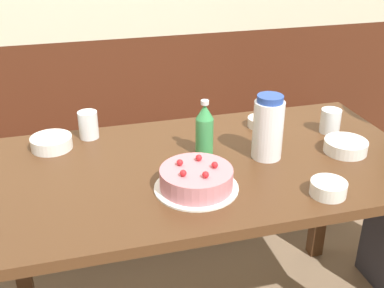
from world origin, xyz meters
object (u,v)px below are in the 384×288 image
(water_pitcher, at_px, (268,128))
(bowl_rice_small, at_px, (261,122))
(bench_seat, at_px, (158,180))
(soju_bottle, at_px, (204,129))
(birthday_cake, at_px, (196,179))
(bowl_sauce_shallow, at_px, (346,146))
(glass_tumbler_short, at_px, (88,125))
(glass_water_tall, at_px, (330,121))
(bowl_soup_white, at_px, (51,143))
(bowl_side_dish, at_px, (328,188))

(water_pitcher, distance_m, bowl_rice_small, 0.27)
(bench_seat, bearing_deg, soju_bottle, -88.49)
(birthday_cake, relative_size, bowl_sauce_shallow, 1.73)
(bowl_sauce_shallow, xyz_separation_m, glass_tumbler_short, (-0.85, 0.35, 0.03))
(soju_bottle, distance_m, glass_water_tall, 0.51)
(bench_seat, relative_size, soju_bottle, 10.51)
(birthday_cake, distance_m, glass_tumbler_short, 0.53)
(bowl_soup_white, relative_size, bowl_rice_small, 1.39)
(soju_bottle, height_order, bowl_side_dish, soju_bottle)
(birthday_cake, bearing_deg, water_pitcher, 25.74)
(water_pitcher, xyz_separation_m, bowl_soup_white, (-0.70, 0.26, -0.09))
(water_pitcher, bearing_deg, bowl_sauce_shallow, -8.00)
(bowl_rice_small, relative_size, bowl_side_dish, 0.96)
(bench_seat, bearing_deg, bowl_soup_white, -129.71)
(birthday_cake, distance_m, bowl_rice_small, 0.53)
(bench_seat, bearing_deg, bowl_sauce_shallow, -60.59)
(water_pitcher, height_order, glass_tumbler_short, water_pitcher)
(bowl_side_dish, xyz_separation_m, glass_tumbler_short, (-0.65, 0.59, 0.03))
(water_pitcher, distance_m, glass_water_tall, 0.34)
(bowl_rice_small, bearing_deg, bowl_soup_white, 178.78)
(bench_seat, xyz_separation_m, bowl_side_dish, (0.30, -1.11, 0.56))
(water_pitcher, height_order, bowl_rice_small, water_pitcher)
(bowl_side_dish, bearing_deg, glass_water_tall, 59.92)
(bowl_soup_white, relative_size, glass_tumbler_short, 1.42)
(bowl_rice_small, bearing_deg, soju_bottle, -149.36)
(birthday_cake, bearing_deg, bowl_sauce_shallow, 9.88)
(soju_bottle, relative_size, bowl_side_dish, 1.83)
(water_pitcher, relative_size, bowl_rice_small, 2.14)
(bowl_rice_small, bearing_deg, birthday_cake, -134.10)
(birthday_cake, distance_m, soju_bottle, 0.24)
(water_pitcher, relative_size, bowl_sauce_shallow, 1.50)
(bowl_soup_white, distance_m, glass_tumbler_short, 0.15)
(bowl_sauce_shallow, relative_size, glass_tumbler_short, 1.47)
(birthday_cake, xyz_separation_m, water_pitcher, (0.29, 0.14, 0.08))
(bowl_rice_small, bearing_deg, glass_water_tall, -26.82)
(bowl_soup_white, relative_size, bowl_sauce_shallow, 0.97)
(glass_tumbler_short, bearing_deg, bowl_sauce_shallow, -22.57)
(water_pitcher, distance_m, glass_tumbler_short, 0.65)
(birthday_cake, relative_size, glass_tumbler_short, 2.54)
(bowl_rice_small, relative_size, glass_tumbler_short, 1.02)
(birthday_cake, bearing_deg, bowl_rice_small, 45.90)
(glass_tumbler_short, bearing_deg, soju_bottle, -32.61)
(water_pitcher, bearing_deg, bowl_side_dish, -73.41)
(bench_seat, bearing_deg, glass_tumbler_short, -123.63)
(bowl_rice_small, relative_size, glass_water_tall, 1.15)
(bowl_sauce_shallow, height_order, glass_tumbler_short, glass_tumbler_short)
(bowl_side_dish, relative_size, glass_tumbler_short, 1.07)
(soju_bottle, xyz_separation_m, bowl_soup_white, (-0.51, 0.18, -0.07))
(bowl_side_dish, xyz_separation_m, glass_water_tall, (0.23, 0.40, 0.02))
(bowl_rice_small, xyz_separation_m, bowl_side_dish, (0.00, -0.51, 0.00))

